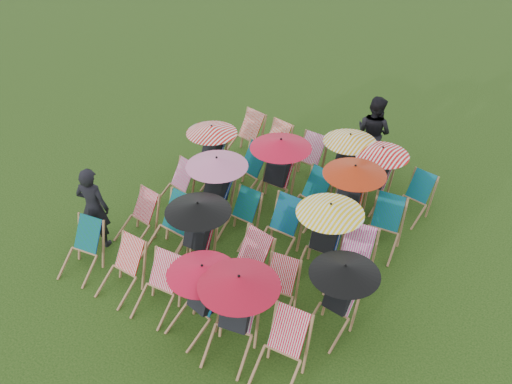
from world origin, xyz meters
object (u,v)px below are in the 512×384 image
Objects in this scene: deckchair_0 at (81,250)px; deckchair_29 at (414,198)px; person_rear at (374,132)px; person_left at (93,208)px; deckchair_5 at (280,352)px.

deckchair_0 is 1.06× the size of deckchair_29.
person_rear is at bearing 148.88° from deckchair_29.
deckchair_29 is 0.51× the size of person_rear.
person_rear reaches higher than deckchair_29.
deckchair_0 is 6.39m from person_rear.
person_rear is at bearing 55.90° from deckchair_0.
deckchair_0 is 6.14m from deckchair_29.
deckchair_5 is at bearing 153.73° from person_left.
person_left is 0.97× the size of person_rear.
deckchair_5 is 4.28m from person_left.
deckchair_29 is 1.92m from person_rear.
deckchair_29 is at bearing -156.01° from person_left.
person_left is (-4.34, -3.98, 0.38)m from deckchair_29.
person_left is at bearing -128.59° from deckchair_29.
person_rear is (-1.33, 5.76, 0.36)m from deckchair_5.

